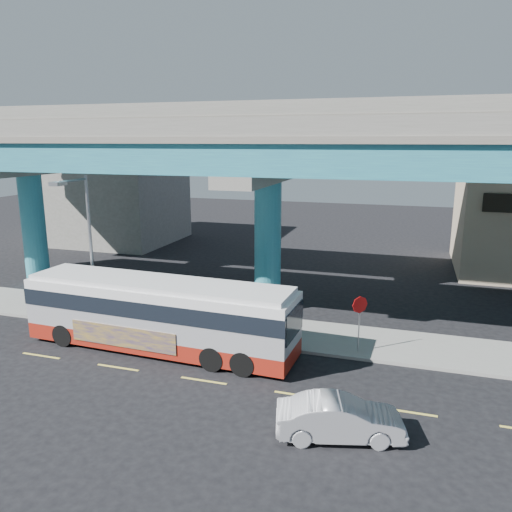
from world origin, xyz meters
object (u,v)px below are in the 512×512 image
(street_lamp, at_px, (83,230))
(stop_sign, at_px, (360,312))
(sedan, at_px, (340,418))
(transit_bus, at_px, (159,312))
(parked_car, at_px, (101,298))

(street_lamp, bearing_deg, stop_sign, 3.08)
(stop_sign, bearing_deg, sedan, -107.12)
(transit_bus, bearing_deg, street_lamp, 166.24)
(transit_bus, bearing_deg, sedan, -24.83)
(parked_car, relative_size, street_lamp, 0.56)
(stop_sign, bearing_deg, transit_bus, 175.34)
(parked_car, bearing_deg, street_lamp, -176.39)
(transit_bus, bearing_deg, parked_car, 150.15)
(parked_car, xyz_separation_m, stop_sign, (14.53, -1.42, 1.23))
(parked_car, xyz_separation_m, street_lamp, (0.78, -2.15, 4.33))
(sedan, distance_m, street_lamp, 15.79)
(transit_bus, xyz_separation_m, stop_sign, (8.87, 2.15, 0.23))
(sedan, xyz_separation_m, stop_sign, (-0.14, 6.79, 1.37))
(transit_bus, bearing_deg, stop_sign, 16.04)
(transit_bus, distance_m, parked_car, 6.76)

